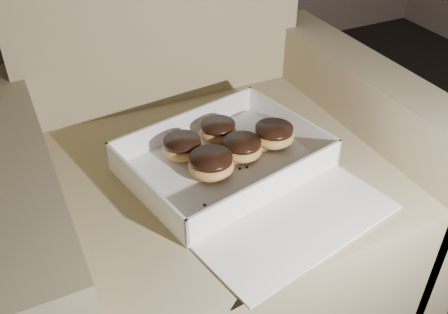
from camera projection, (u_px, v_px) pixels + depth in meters
The scene contains 12 objects.
armchair at pixel (206, 188), 1.22m from camera, with size 0.92×0.78×0.96m.
bakery_box at pixel (238, 171), 1.04m from camera, with size 0.48×0.54×0.07m.
donut_a at pixel (182, 147), 1.08m from camera, with size 0.09×0.09×0.04m.
donut_b at pixel (242, 148), 1.08m from camera, with size 0.09×0.09×0.04m.
donut_c at pixel (218, 131), 1.14m from camera, with size 0.08×0.08×0.04m.
donut_d at pixel (274, 135), 1.12m from camera, with size 0.09×0.09×0.05m.
donut_e at pixel (211, 165), 1.03m from camera, with size 0.10×0.10×0.05m.
crumb_a at pixel (205, 205), 0.96m from camera, with size 0.01×0.01×0.00m, color black.
crumb_b at pixel (308, 165), 1.07m from camera, with size 0.01×0.01×0.00m, color black.
crumb_c at pixel (241, 202), 0.97m from camera, with size 0.01×0.01×0.00m, color black.
crumb_d at pixel (247, 167), 1.06m from camera, with size 0.01×0.01×0.00m, color black.
crumb_e at pixel (240, 168), 1.06m from camera, with size 0.01×0.01×0.00m, color black.
Camera 1 is at (-0.21, 0.12, 1.08)m, focal length 40.00 mm.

